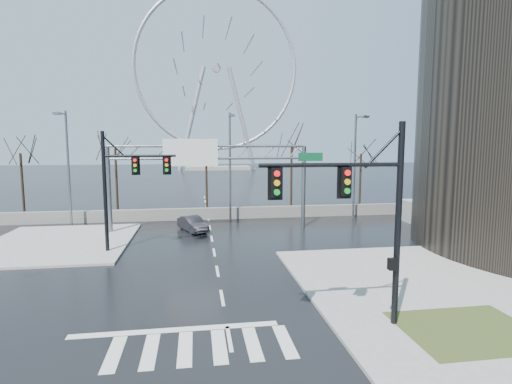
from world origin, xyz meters
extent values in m
plane|color=black|center=(0.00, 0.00, 0.00)|extent=(260.00, 260.00, 0.00)
cube|color=gray|center=(10.00, 2.00, 0.07)|extent=(12.00, 10.00, 0.15)
cube|color=gray|center=(-11.00, 12.00, 0.07)|extent=(10.00, 12.00, 0.15)
cube|color=#34421B|center=(9.00, -5.00, 0.15)|extent=(5.00, 4.00, 0.02)
cube|color=slate|center=(0.00, 20.00, 0.55)|extent=(52.00, 0.50, 1.10)
cylinder|color=black|center=(6.50, -4.00, 4.00)|extent=(0.24, 0.24, 8.00)
cylinder|color=black|center=(3.80, -4.00, 6.40)|extent=(5.40, 0.16, 0.16)
cube|color=black|center=(4.30, -4.15, 5.80)|extent=(0.35, 0.28, 1.05)
cube|color=black|center=(1.70, -4.15, 5.80)|extent=(0.35, 0.28, 1.05)
cylinder|color=black|center=(-7.00, 9.00, 4.00)|extent=(0.24, 0.24, 8.00)
cylinder|color=black|center=(-4.70, 9.00, 6.40)|extent=(4.60, 0.16, 0.16)
cube|color=black|center=(-5.00, 8.85, 5.80)|extent=(0.35, 0.28, 1.05)
cube|color=black|center=(-3.00, 8.85, 5.80)|extent=(0.35, 0.28, 1.05)
cylinder|color=slate|center=(-8.00, 15.00, 3.50)|extent=(0.36, 0.36, 7.00)
cylinder|color=slate|center=(8.00, 15.00, 3.50)|extent=(0.36, 0.36, 7.00)
cylinder|color=slate|center=(0.00, 15.00, 7.00)|extent=(16.00, 0.20, 0.20)
cylinder|color=slate|center=(0.00, 15.00, 6.00)|extent=(16.00, 0.20, 0.20)
cube|color=#094926|center=(-1.50, 14.85, 6.50)|extent=(4.20, 0.10, 2.00)
cube|color=silver|center=(-1.50, 14.79, 6.50)|extent=(4.40, 0.02, 2.20)
cylinder|color=slate|center=(-12.00, 18.50, 5.00)|extent=(0.20, 0.20, 10.00)
cylinder|color=slate|center=(-12.00, 17.40, 9.70)|extent=(0.12, 2.20, 0.12)
cube|color=slate|center=(-12.00, 16.40, 9.60)|extent=(0.50, 0.70, 0.18)
cylinder|color=slate|center=(2.00, 18.50, 5.00)|extent=(0.20, 0.20, 10.00)
cylinder|color=slate|center=(2.00, 17.40, 9.70)|extent=(0.12, 2.20, 0.12)
cube|color=slate|center=(2.00, 16.40, 9.60)|extent=(0.50, 0.70, 0.18)
cylinder|color=slate|center=(14.00, 18.50, 5.00)|extent=(0.20, 0.20, 10.00)
cylinder|color=slate|center=(14.00, 17.40, 9.70)|extent=(0.12, 2.20, 0.12)
cube|color=slate|center=(14.00, 16.40, 9.60)|extent=(0.50, 0.70, 0.18)
cylinder|color=black|center=(-18.00, 24.00, 3.15)|extent=(0.24, 0.24, 6.30)
cylinder|color=black|center=(-9.00, 23.50, 3.38)|extent=(0.24, 0.24, 6.75)
cylinder|color=black|center=(0.00, 24.50, 2.93)|extent=(0.24, 0.24, 5.85)
cylinder|color=black|center=(9.00, 23.50, 3.51)|extent=(0.24, 0.24, 7.02)
cylinder|color=black|center=(17.00, 24.00, 3.06)|extent=(0.24, 0.24, 6.12)
cube|color=gray|center=(5.00, 95.00, 0.50)|extent=(18.00, 6.00, 1.00)
torus|color=#B2B2B7|center=(5.00, 95.00, 28.00)|extent=(45.00, 1.00, 45.00)
cylinder|color=#B2B2B7|center=(5.00, 95.00, 28.00)|extent=(2.40, 1.50, 2.40)
cylinder|color=#B2B2B7|center=(-2.00, 95.00, 14.00)|extent=(8.28, 1.20, 28.82)
cylinder|color=#B2B2B7|center=(12.00, 95.00, 14.00)|extent=(8.28, 1.20, 28.82)
imported|color=black|center=(-1.44, 14.76, 0.62)|extent=(2.74, 3.99, 1.24)
camera|label=1|loc=(-1.12, -18.00, 7.15)|focal=28.00mm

